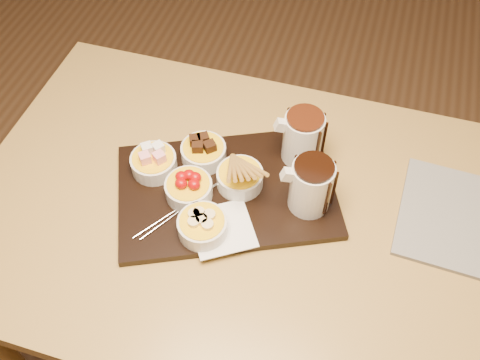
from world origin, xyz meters
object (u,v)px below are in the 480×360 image
(dining_table, at_px, (246,233))
(bowl_strawberries, at_px, (189,189))
(pitcher_milk_chocolate, at_px, (303,138))
(pitcher_dark_chocolate, at_px, (311,186))
(serving_board, at_px, (227,191))
(newspaper, at_px, (478,225))

(dining_table, distance_m, bowl_strawberries, 0.18)
(bowl_strawberries, bearing_deg, pitcher_milk_chocolate, 40.67)
(pitcher_dark_chocolate, relative_size, pitcher_milk_chocolate, 1.00)
(serving_board, height_order, newspaper, serving_board)
(dining_table, bearing_deg, bowl_strawberries, -175.00)
(bowl_strawberries, bearing_deg, serving_board, 27.86)
(dining_table, distance_m, serving_board, 0.12)
(bowl_strawberries, relative_size, newspaper, 0.31)
(dining_table, xyz_separation_m, newspaper, (0.47, 0.10, 0.10))
(dining_table, xyz_separation_m, pitcher_milk_chocolate, (0.08, 0.16, 0.18))
(serving_board, xyz_separation_m, bowl_strawberries, (-0.07, -0.04, 0.03))
(dining_table, bearing_deg, pitcher_dark_chocolate, 18.00)
(pitcher_dark_chocolate, xyz_separation_m, newspaper, (0.35, 0.06, -0.07))
(serving_board, xyz_separation_m, newspaper, (0.52, 0.07, -0.00))
(pitcher_dark_chocolate, bearing_deg, bowl_strawberries, 167.35)
(serving_board, xyz_separation_m, pitcher_milk_chocolate, (0.13, 0.14, 0.07))
(pitcher_dark_chocolate, bearing_deg, dining_table, 173.72)
(pitcher_milk_chocolate, xyz_separation_m, newspaper, (0.39, -0.07, -0.07))
(pitcher_milk_chocolate, bearing_deg, newspaper, -33.72)
(serving_board, height_order, pitcher_dark_chocolate, pitcher_dark_chocolate)
(serving_board, relative_size, pitcher_milk_chocolate, 3.88)
(dining_table, distance_m, pitcher_milk_chocolate, 0.25)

